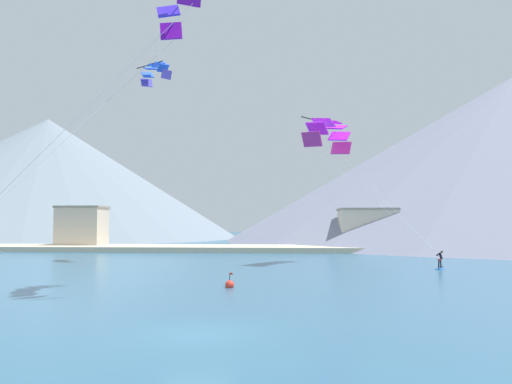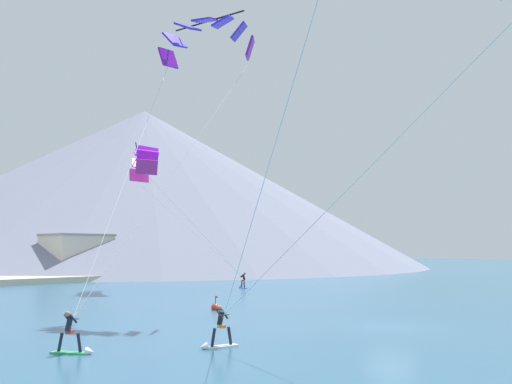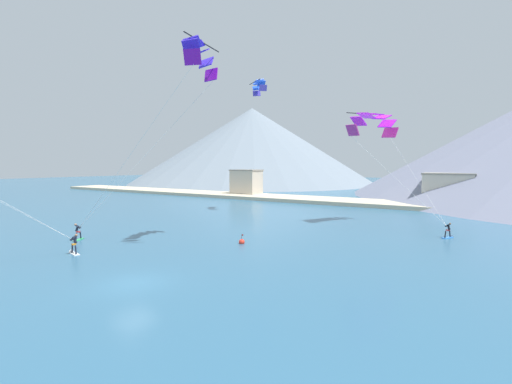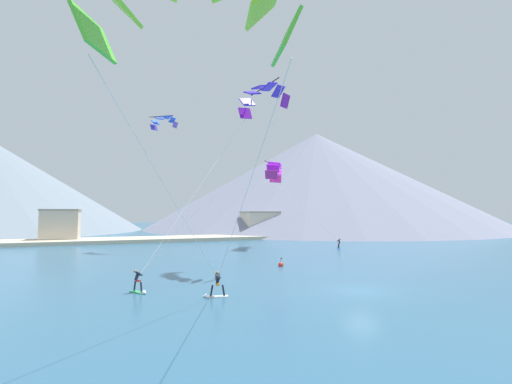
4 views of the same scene
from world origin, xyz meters
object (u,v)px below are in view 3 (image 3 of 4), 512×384
object	(u,v)px
parafoil_kite_mid_center	(198,56)
parafoil_kite_distant_high_outer	(259,85)
kitesurfer_near_lead	(449,233)
kitesurfer_near_trail	(73,247)
parafoil_kite_near_lead	(373,122)
race_marker_buoy	(242,242)
kitesurfer_mid_center	(77,235)

from	to	relation	value
parafoil_kite_mid_center	parafoil_kite_distant_high_outer	bearing A→B (deg)	108.15
kitesurfer_near_lead	parafoil_kite_distant_high_outer	xyz separation A→B (m)	(-26.85, 6.47, 19.30)
kitesurfer_near_trail	parafoil_kite_mid_center	xyz separation A→B (m)	(6.74, 8.28, 16.67)
kitesurfer_near_trail	parafoil_kite_near_lead	size ratio (longest dim) A/B	0.14
kitesurfer_near_trail	parafoil_kite_distant_high_outer	distance (m)	35.98
kitesurfer_near_trail	parafoil_kite_distant_high_outer	size ratio (longest dim) A/B	0.43
kitesurfer_near_trail	kitesurfer_near_lead	bearing A→B (deg)	42.26
kitesurfer_near_trail	race_marker_buoy	bearing A→B (deg)	46.91
parafoil_kite_distant_high_outer	parafoil_kite_mid_center	bearing A→B (deg)	-71.85
parafoil_kite_mid_center	race_marker_buoy	distance (m)	17.47
kitesurfer_mid_center	parafoil_kite_mid_center	size ratio (longest dim) A/B	0.10
parafoil_kite_mid_center	parafoil_kite_distant_high_outer	distance (m)	23.42
parafoil_kite_mid_center	race_marker_buoy	world-z (taller)	parafoil_kite_mid_center
kitesurfer_near_lead	parafoil_kite_near_lead	bearing A→B (deg)	151.53
race_marker_buoy	parafoil_kite_mid_center	bearing A→B (deg)	-144.10
parafoil_kite_mid_center	kitesurfer_mid_center	bearing A→B (deg)	-155.28
kitesurfer_near_lead	parafoil_kite_mid_center	size ratio (longest dim) A/B	0.10
kitesurfer_mid_center	parafoil_kite_distant_high_outer	bearing A→B (deg)	81.37
kitesurfer_near_trail	race_marker_buoy	xyz separation A→B (m)	(9.86, 10.54, -0.37)
parafoil_kite_distant_high_outer	race_marker_buoy	size ratio (longest dim) A/B	4.11
race_marker_buoy	kitesurfer_mid_center	bearing A→B (deg)	-152.67
parafoil_kite_near_lead	kitesurfer_near_trail	bearing A→B (deg)	-121.03
parafoil_kite_near_lead	race_marker_buoy	world-z (taller)	parafoil_kite_near_lead
parafoil_kite_distant_high_outer	race_marker_buoy	bearing A→B (deg)	-62.43
parafoil_kite_near_lead	parafoil_kite_mid_center	xyz separation A→B (m)	(-10.60, -20.54, 4.42)
kitesurfer_near_lead	parafoil_kite_mid_center	distance (m)	30.15
kitesurfer_mid_center	race_marker_buoy	world-z (taller)	kitesurfer_mid_center
kitesurfer_near_lead	parafoil_kite_distant_high_outer	size ratio (longest dim) A/B	0.41
kitesurfer_mid_center	parafoil_kite_distant_high_outer	world-z (taller)	parafoil_kite_distant_high_outer
kitesurfer_mid_center	parafoil_kite_mid_center	xyz separation A→B (m)	(11.41, 5.25, 16.69)
parafoil_kite_distant_high_outer	kitesurfer_near_trail	bearing A→B (deg)	-89.03
kitesurfer_near_lead	parafoil_kite_mid_center	world-z (taller)	parafoil_kite_mid_center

